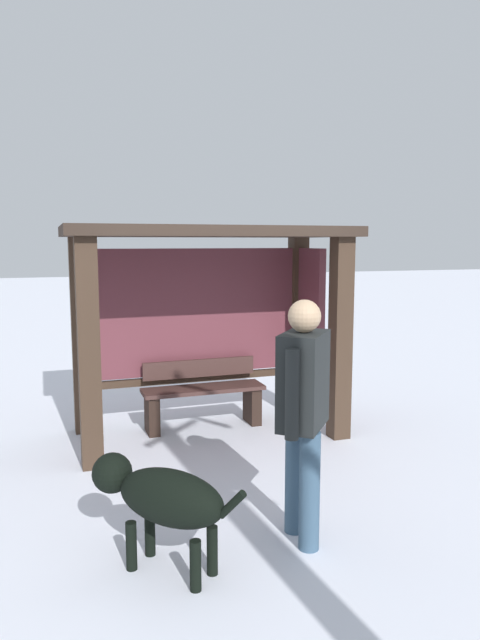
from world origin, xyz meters
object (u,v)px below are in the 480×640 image
object	(u,v)px
bus_shelter	(212,289)
bench_left_inside	(203,396)
dog	(161,496)
person_walking	(303,402)

from	to	relation	value
bus_shelter	bench_left_inside	xyz separation A→B (m)	(-0.08, 0.11, -1.20)
bench_left_inside	dog	bearing A→B (deg)	-110.60
bus_shelter	bench_left_inside	bearing A→B (deg)	124.35
bus_shelter	dog	xyz separation A→B (m)	(-1.08, -2.55, -1.08)
bench_left_inside	bus_shelter	bearing A→B (deg)	-55.65
person_walking	dog	bearing A→B (deg)	-177.57
bus_shelter	bench_left_inside	size ratio (longest dim) A/B	2.15
person_walking	bus_shelter	bearing A→B (deg)	88.05
bus_shelter	person_walking	distance (m)	2.57
dog	bench_left_inside	bearing A→B (deg)	69.40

